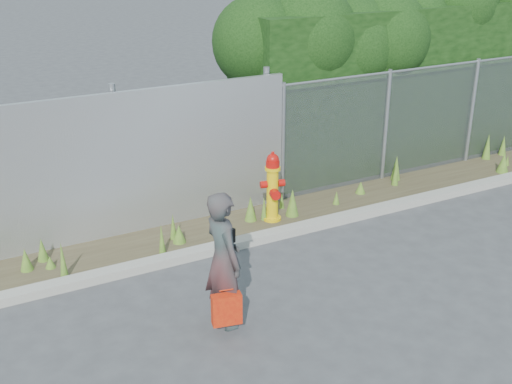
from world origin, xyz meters
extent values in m
plane|color=#3E3E41|center=(0.00, 0.00, 0.00)|extent=(80.00, 80.00, 0.00)
cube|color=gray|center=(0.00, 1.80, 0.06)|extent=(16.00, 0.22, 0.12)
cube|color=#433A26|center=(0.00, 2.40, 0.01)|extent=(16.00, 1.20, 0.01)
cone|color=#457021|center=(-2.84, 2.06, 0.26)|extent=(0.11, 0.11, 0.53)
cone|color=#457021|center=(5.42, 2.17, 0.20)|extent=(0.23, 0.23, 0.39)
cone|color=#457021|center=(-2.95, 2.41, 0.09)|extent=(0.15, 0.15, 0.18)
cone|color=#457021|center=(5.73, 2.87, 0.27)|extent=(0.17, 0.17, 0.53)
cone|color=#457021|center=(-3.25, 2.50, 0.17)|extent=(0.18, 0.18, 0.33)
cone|color=#457021|center=(3.36, 2.81, 0.24)|extent=(0.18, 0.18, 0.47)
cone|color=#457021|center=(0.86, 2.68, 0.14)|extent=(0.09, 0.09, 0.28)
cone|color=#457021|center=(5.79, 2.39, 0.10)|extent=(0.09, 0.09, 0.21)
cone|color=#457021|center=(0.86, 2.35, 0.23)|extent=(0.22, 0.22, 0.47)
cone|color=#457021|center=(0.38, 2.41, 0.20)|extent=(0.10, 0.10, 0.41)
cone|color=#457021|center=(3.19, 2.61, 0.26)|extent=(0.12, 0.12, 0.51)
cone|color=#457021|center=(6.20, 2.89, 0.21)|extent=(0.16, 0.16, 0.41)
cone|color=#457021|center=(1.75, 2.39, 0.12)|extent=(0.12, 0.12, 0.24)
cone|color=#457021|center=(-1.46, 2.07, 0.24)|extent=(0.10, 0.10, 0.48)
cone|color=#457021|center=(-1.14, 2.45, 0.21)|extent=(0.11, 0.11, 0.42)
cone|color=#457021|center=(-3.00, 2.68, 0.17)|extent=(0.16, 0.16, 0.35)
cone|color=#457021|center=(2.40, 2.59, 0.11)|extent=(0.18, 0.18, 0.22)
cone|color=#457021|center=(0.18, 2.49, 0.21)|extent=(0.19, 0.19, 0.41)
cone|color=#457021|center=(-0.30, 2.51, 0.15)|extent=(0.10, 0.10, 0.30)
cone|color=#457021|center=(-1.11, 2.30, 0.14)|extent=(0.20, 0.20, 0.29)
cube|color=#A1A4A8|center=(-3.25, 3.00, 1.10)|extent=(8.50, 0.08, 2.20)
cylinder|color=gray|center=(-1.70, 3.12, 1.15)|extent=(0.10, 0.10, 2.30)
cylinder|color=gray|center=(0.80, 3.12, 1.15)|extent=(0.10, 0.10, 2.30)
cube|color=gray|center=(4.25, 3.00, 1.00)|extent=(6.50, 0.03, 2.00)
cylinder|color=gray|center=(4.25, 3.00, 2.00)|extent=(6.50, 0.04, 0.04)
cylinder|color=gray|center=(1.05, 3.00, 1.02)|extent=(0.07, 0.07, 2.05)
cylinder|color=gray|center=(3.20, 3.00, 1.02)|extent=(0.07, 0.07, 2.05)
cylinder|color=gray|center=(5.30, 3.00, 1.02)|extent=(0.07, 0.07, 2.05)
cube|color=black|center=(4.55, 4.00, 1.50)|extent=(7.30, 1.60, 3.00)
sphere|color=black|center=(1.21, 4.16, 2.50)|extent=(1.62, 1.62, 1.62)
sphere|color=black|center=(2.08, 3.97, 2.56)|extent=(1.81, 1.81, 1.81)
sphere|color=black|center=(3.01, 3.98, 2.36)|extent=(1.79, 1.79, 1.79)
sphere|color=black|center=(3.68, 3.85, 2.44)|extent=(1.74, 1.74, 1.74)
sphere|color=black|center=(4.43, 3.82, 2.69)|extent=(1.22, 1.22, 1.22)
sphere|color=black|center=(5.48, 3.95, 2.96)|extent=(1.65, 1.65, 1.65)
sphere|color=black|center=(6.34, 4.09, 2.97)|extent=(1.23, 1.23, 1.23)
cylinder|color=yellow|center=(0.50, 2.36, 0.03)|extent=(0.29, 0.29, 0.06)
cylinder|color=yellow|center=(0.50, 2.36, 0.43)|extent=(0.18, 0.18, 0.87)
cylinder|color=yellow|center=(0.50, 2.36, 0.89)|extent=(0.25, 0.25, 0.05)
cylinder|color=#B20F0A|center=(0.50, 2.36, 0.96)|extent=(0.21, 0.21, 0.10)
sphere|color=#B20F0A|center=(0.50, 2.36, 1.03)|extent=(0.19, 0.19, 0.19)
cylinder|color=#B20F0A|center=(0.50, 2.36, 1.13)|extent=(0.05, 0.05, 0.05)
cylinder|color=#B20F0A|center=(0.36, 2.36, 0.63)|extent=(0.10, 0.11, 0.11)
cylinder|color=#B20F0A|center=(0.64, 2.36, 0.63)|extent=(0.10, 0.11, 0.11)
cylinder|color=#B20F0A|center=(0.50, 2.22, 0.51)|extent=(0.15, 0.12, 0.15)
imported|color=#0D5652|center=(-1.39, 0.15, 0.83)|extent=(0.43, 0.63, 1.67)
cube|color=red|center=(-1.48, -0.13, 0.36)|extent=(0.34, 0.12, 0.37)
cylinder|color=red|center=(-1.48, -0.13, 0.61)|extent=(0.16, 0.01, 0.01)
cube|color=black|center=(-1.27, 0.31, 1.02)|extent=(0.23, 0.10, 0.17)
camera|label=1|loc=(-4.08, -5.73, 4.35)|focal=45.00mm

